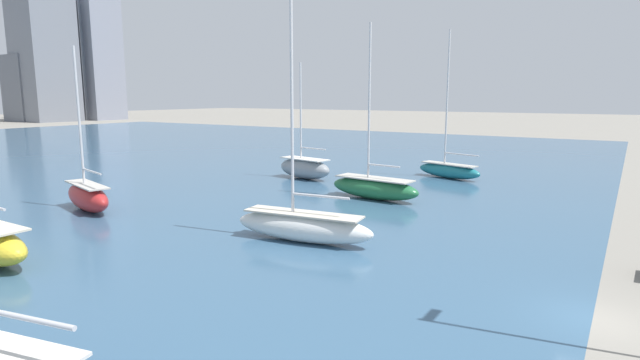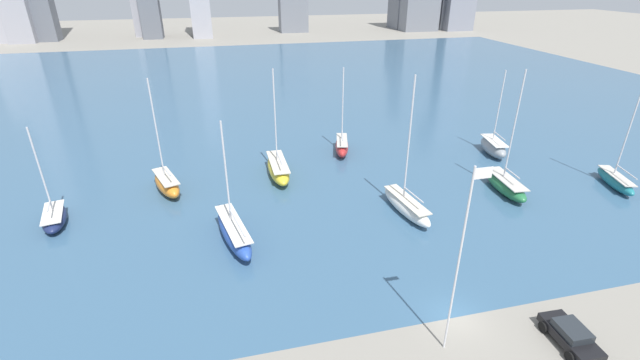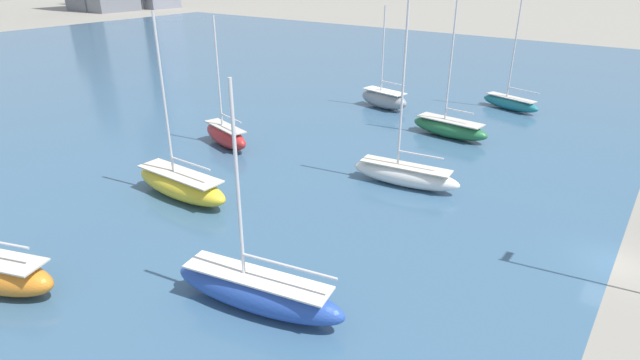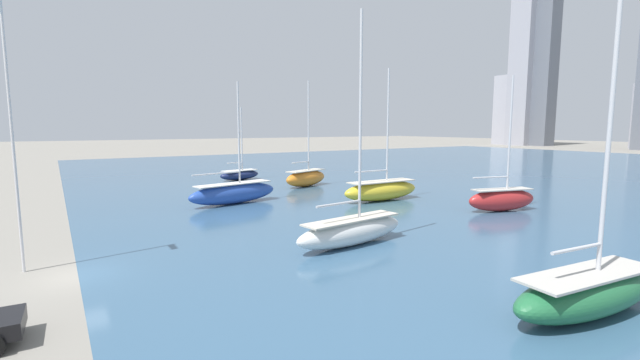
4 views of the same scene
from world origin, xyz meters
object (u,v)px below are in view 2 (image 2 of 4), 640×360
Objects in this scene: flag_pole at (460,260)px; sailboat_red at (342,146)px; sailboat_green at (505,184)px; sailboat_blue at (234,232)px; sailboat_navy at (54,217)px; sailboat_gray at (493,147)px; sailboat_teal at (615,179)px; sailboat_white at (406,205)px; sailboat_yellow at (278,168)px; sailboat_orange at (167,183)px; parked_sedan_black at (571,335)px.

flag_pole reaches higher than sailboat_red.
sailboat_green is at bearing -31.59° from sailboat_red.
sailboat_green reaches higher than sailboat_blue.
sailboat_blue reaches higher than sailboat_navy.
sailboat_teal reaches higher than sailboat_gray.
sailboat_white reaches higher than sailboat_gray.
sailboat_orange is at bearing -174.65° from sailboat_yellow.
sailboat_blue is at bearing -149.17° from sailboat_gray.
sailboat_teal is (27.43, 0.03, -0.05)m from sailboat_white.
sailboat_white is at bearing -166.36° from sailboat_green.
sailboat_green is at bearing -106.50° from sailboat_gray.
sailboat_red is 0.84× the size of sailboat_green.
sailboat_white is (-19.01, -12.67, -0.16)m from sailboat_gray.
sailboat_yellow reaches higher than sailboat_blue.
parked_sedan_black is (-23.71, -19.62, -0.14)m from sailboat_teal.
sailboat_gray is 39.87m from sailboat_blue.
sailboat_red reaches higher than sailboat_blue.
flag_pole reaches higher than sailboat_navy.
sailboat_gray is 31.05m from sailboat_yellow.
sailboat_teal reaches higher than parked_sedan_black.
sailboat_green reaches higher than parked_sedan_black.
sailboat_gray is 2.63× the size of parked_sedan_black.
sailboat_red is at bearing 138.85° from sailboat_green.
sailboat_green reaches higher than flag_pole.
sailboat_green is (49.87, -4.63, 0.19)m from sailboat_navy.
sailboat_orange reaches higher than sailboat_red.
sailboat_teal is at bearing -2.14° from sailboat_green.
sailboat_navy is 64.13m from sailboat_teal.
sailboat_green is at bearing -33.25° from sailboat_orange.
sailboat_gray is at bearing 26.29° from sailboat_white.
sailboat_green is 0.94× the size of sailboat_teal.
sailboat_teal is (29.35, -18.25, -0.17)m from sailboat_red.
sailboat_yellow is 25.08m from sailboat_navy.
sailboat_teal is 30.78m from parked_sedan_black.
sailboat_yellow is 15.11m from sailboat_blue.
sailboat_white is 36.95m from sailboat_navy.
sailboat_orange is 13.55m from sailboat_yellow.
sailboat_white is 1.03× the size of sailboat_green.
sailboat_white is (4.91, 17.82, -6.45)m from flag_pole.
sailboat_orange is (-20.62, 29.18, -6.31)m from flag_pole.
sailboat_white is at bearing -68.89° from sailboat_red.
sailboat_gray is at bearing -5.35° from sailboat_navy.
sailboat_navy is at bearing 145.42° from sailboat_blue.
sailboat_blue is 32.05m from sailboat_green.
sailboat_teal reaches higher than sailboat_orange.
parked_sedan_black is at bearing -51.42° from sailboat_blue.
sailboat_green is 23.63m from parked_sedan_black.
sailboat_white is 18.39m from sailboat_red.
sailboat_gray is at bearing 68.42° from sailboat_green.
sailboat_teal is at bearing -17.62° from sailboat_yellow.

